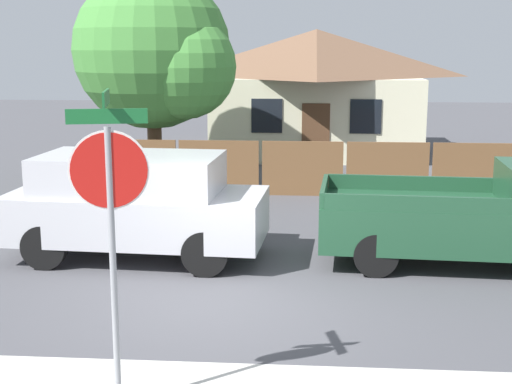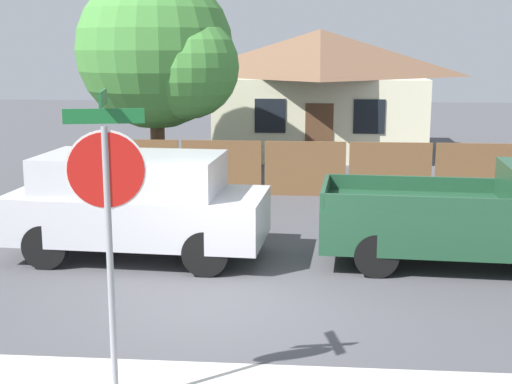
% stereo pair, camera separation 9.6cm
% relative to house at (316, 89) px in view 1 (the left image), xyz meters
% --- Properties ---
extents(ground_plane, '(80.00, 80.00, 0.00)m').
position_rel_house_xyz_m(ground_plane, '(-1.50, -15.92, -2.28)').
color(ground_plane, '#47474C').
extents(wooden_fence, '(10.96, 0.12, 1.52)m').
position_rel_house_xyz_m(wooden_fence, '(-0.37, -7.86, -1.57)').
color(wooden_fence, brown).
rests_on(wooden_fence, ground).
extents(house, '(7.61, 6.44, 4.39)m').
position_rel_house_xyz_m(house, '(0.00, 0.00, 0.00)').
color(house, beige).
rests_on(house, ground).
extents(oak_tree, '(4.51, 4.30, 5.85)m').
position_rel_house_xyz_m(oak_tree, '(-4.30, -6.60, 1.32)').
color(oak_tree, brown).
rests_on(oak_tree, ground).
extents(red_suv, '(4.69, 2.23, 1.90)m').
position_rel_house_xyz_m(red_suv, '(-3.31, -13.64, -1.24)').
color(red_suv, '#B7B7BC').
rests_on(red_suv, ground).
extents(orange_pickup, '(5.16, 2.24, 1.82)m').
position_rel_house_xyz_m(orange_pickup, '(2.80, -13.65, -1.40)').
color(orange_pickup, '#1E472D').
rests_on(orange_pickup, ground).
extents(stop_sign, '(0.80, 0.71, 3.38)m').
position_rel_house_xyz_m(stop_sign, '(-2.20, -19.07, 0.02)').
color(stop_sign, gray).
rests_on(stop_sign, ground).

